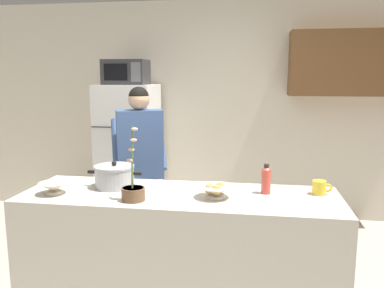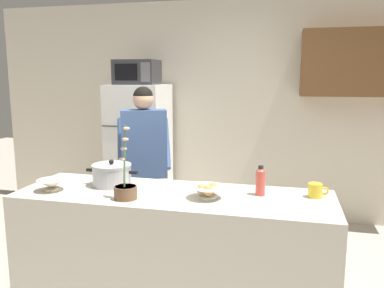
# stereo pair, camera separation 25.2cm
# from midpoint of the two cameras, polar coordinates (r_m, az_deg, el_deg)

# --- Properties ---
(back_wall_unit) EXTENTS (6.00, 0.48, 2.60)m
(back_wall_unit) POSITION_cam_midpoint_polar(r_m,az_deg,el_deg) (4.79, 4.71, 5.90)
(back_wall_unit) COLOR beige
(back_wall_unit) RESTS_ON ground
(kitchen_island) EXTENTS (2.15, 0.68, 0.92)m
(kitchen_island) POSITION_cam_midpoint_polar(r_m,az_deg,el_deg) (2.86, -4.41, -16.08)
(kitchen_island) COLOR beige
(kitchen_island) RESTS_ON ground
(refrigerator) EXTENTS (0.64, 0.68, 1.61)m
(refrigerator) POSITION_cam_midpoint_polar(r_m,az_deg,el_deg) (4.71, -10.65, -1.41)
(refrigerator) COLOR white
(refrigerator) RESTS_ON ground
(microwave) EXTENTS (0.48, 0.37, 0.28)m
(microwave) POSITION_cam_midpoint_polar(r_m,az_deg,el_deg) (4.61, -11.11, 10.18)
(microwave) COLOR #2D2D30
(microwave) RESTS_ON refrigerator
(person_near_pot) EXTENTS (0.59, 0.54, 1.62)m
(person_near_pot) POSITION_cam_midpoint_polar(r_m,az_deg,el_deg) (3.64, -9.53, -1.45)
(person_near_pot) COLOR #33384C
(person_near_pot) RESTS_ON ground
(cooking_pot) EXTENTS (0.40, 0.29, 0.19)m
(cooking_pot) POSITION_cam_midpoint_polar(r_m,az_deg,el_deg) (2.90, -13.64, -4.59)
(cooking_pot) COLOR #ADAFB5
(cooking_pot) RESTS_ON kitchen_island
(coffee_mug) EXTENTS (0.13, 0.09, 0.10)m
(coffee_mug) POSITION_cam_midpoint_polar(r_m,az_deg,el_deg) (2.76, 15.54, -6.14)
(coffee_mug) COLOR yellow
(coffee_mug) RESTS_ON kitchen_island
(bread_bowl) EXTENTS (0.24, 0.24, 0.10)m
(bread_bowl) POSITION_cam_midpoint_polar(r_m,az_deg,el_deg) (2.58, 0.64, -6.78)
(bread_bowl) COLOR white
(bread_bowl) RESTS_ON kitchen_island
(empty_bowl) EXTENTS (0.20, 0.20, 0.08)m
(empty_bowl) POSITION_cam_midpoint_polar(r_m,az_deg,el_deg) (2.87, -21.82, -5.89)
(empty_bowl) COLOR beige
(empty_bowl) RESTS_ON kitchen_island
(bottle_near_edge) EXTENTS (0.06, 0.06, 0.20)m
(bottle_near_edge) POSITION_cam_midpoint_polar(r_m,az_deg,el_deg) (2.69, 8.06, -5.11)
(bottle_near_edge) COLOR #D84C3F
(bottle_near_edge) RESTS_ON kitchen_island
(potted_orchid) EXTENTS (0.15, 0.15, 0.48)m
(potted_orchid) POSITION_cam_midpoint_polar(r_m,az_deg,el_deg) (2.57, -11.34, -6.65)
(potted_orchid) COLOR brown
(potted_orchid) RESTS_ON kitchen_island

